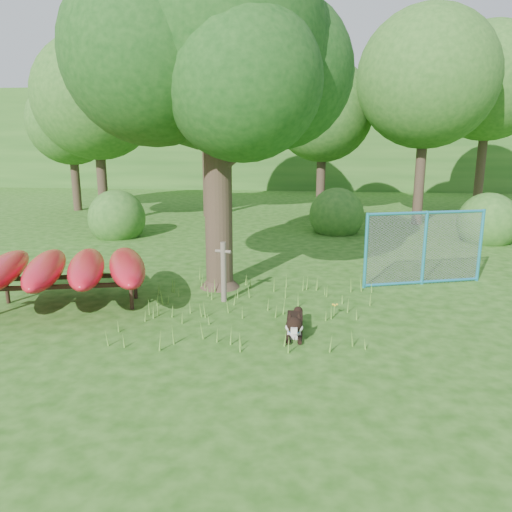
# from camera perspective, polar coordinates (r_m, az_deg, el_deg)

# --- Properties ---
(ground) EXTENTS (80.00, 80.00, 0.00)m
(ground) POSITION_cam_1_polar(r_m,az_deg,el_deg) (8.35, -2.33, -8.58)
(ground) COLOR #1C490E
(ground) RESTS_ON ground
(oak_tree) EXTENTS (5.46, 4.75, 7.11)m
(oak_tree) POSITION_cam_1_polar(r_m,az_deg,el_deg) (10.42, -4.87, 22.31)
(oak_tree) COLOR #33271C
(oak_tree) RESTS_ON ground
(wooden_post) EXTENTS (0.32, 0.13, 1.18)m
(wooden_post) POSITION_cam_1_polar(r_m,az_deg,el_deg) (9.63, -3.73, -1.64)
(wooden_post) COLOR brown
(wooden_post) RESTS_ON ground
(kayak_rack) EXTENTS (3.76, 3.36, 0.97)m
(kayak_rack) POSITION_cam_1_polar(r_m,az_deg,el_deg) (9.96, -20.90, -1.34)
(kayak_rack) COLOR black
(kayak_rack) RESTS_ON ground
(husky_dog) EXTENTS (0.28, 1.12, 0.50)m
(husky_dog) POSITION_cam_1_polar(r_m,az_deg,el_deg) (8.15, 4.44, -7.85)
(husky_dog) COLOR black
(husky_dog) RESTS_ON ground
(fence_section) EXTENTS (2.64, 0.91, 2.68)m
(fence_section) POSITION_cam_1_polar(r_m,az_deg,el_deg) (11.28, 18.69, 0.86)
(fence_section) COLOR #2A99C5
(fence_section) RESTS_ON ground
(wildflower_clump) EXTENTS (0.11, 0.11, 0.23)m
(wildflower_clump) POSITION_cam_1_polar(r_m,az_deg,el_deg) (9.06, 8.96, -5.65)
(wildflower_clump) COLOR #5C9430
(wildflower_clump) RESTS_ON ground
(bg_tree_a) EXTENTS (4.40, 4.40, 6.70)m
(bg_tree_a) POSITION_cam_1_polar(r_m,az_deg,el_deg) (19.30, -17.81, 16.89)
(bg_tree_a) COLOR #33271C
(bg_tree_a) RESTS_ON ground
(bg_tree_b) EXTENTS (5.20, 5.20, 8.22)m
(bg_tree_b) POSITION_cam_1_polar(r_m,az_deg,el_deg) (20.24, -5.88, 20.45)
(bg_tree_b) COLOR #33271C
(bg_tree_b) RESTS_ON ground
(bg_tree_c) EXTENTS (4.00, 4.00, 6.12)m
(bg_tree_c) POSITION_cam_1_polar(r_m,az_deg,el_deg) (20.66, 7.65, 16.08)
(bg_tree_c) COLOR #33271C
(bg_tree_c) RESTS_ON ground
(bg_tree_d) EXTENTS (4.80, 4.80, 7.50)m
(bg_tree_d) POSITION_cam_1_polar(r_m,az_deg,el_deg) (19.12, 18.98, 18.66)
(bg_tree_d) COLOR #33271C
(bg_tree_d) RESTS_ON ground
(bg_tree_e) EXTENTS (4.60, 4.60, 7.55)m
(bg_tree_e) POSITION_cam_1_polar(r_m,az_deg,el_deg) (22.77, 25.11, 17.57)
(bg_tree_e) COLOR #33271C
(bg_tree_e) RESTS_ON ground
(bg_tree_f) EXTENTS (3.60, 3.60, 5.55)m
(bg_tree_f) POSITION_cam_1_polar(r_m,az_deg,el_deg) (23.04, -20.41, 14.16)
(bg_tree_f) COLOR #33271C
(bg_tree_f) RESTS_ON ground
(shrub_left) EXTENTS (1.80, 1.80, 1.80)m
(shrub_left) POSITION_cam_1_polar(r_m,az_deg,el_deg) (16.66, -15.48, 2.16)
(shrub_left) COLOR #285A1D
(shrub_left) RESTS_ON ground
(shrub_right) EXTENTS (1.80, 1.80, 1.80)m
(shrub_right) POSITION_cam_1_polar(r_m,az_deg,el_deg) (16.80, 24.77, 1.48)
(shrub_right) COLOR #285A1D
(shrub_right) RESTS_ON ground
(shrub_mid) EXTENTS (1.80, 1.80, 1.80)m
(shrub_mid) POSITION_cam_1_polar(r_m,az_deg,el_deg) (16.95, 9.11, 2.66)
(shrub_mid) COLOR #285A1D
(shrub_mid) RESTS_ON ground
(wooded_hillside) EXTENTS (80.00, 12.00, 6.00)m
(wooded_hillside) POSITION_cam_1_polar(r_m,az_deg,el_deg) (35.66, 4.74, 13.23)
(wooded_hillside) COLOR #285A1D
(wooded_hillside) RESTS_ON ground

